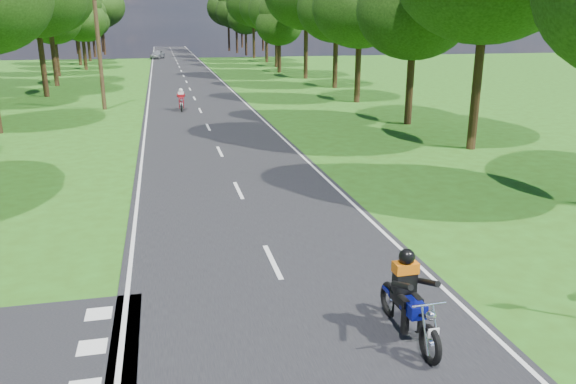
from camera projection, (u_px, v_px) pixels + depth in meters
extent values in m
plane|color=#2C5513|center=(291.00, 302.00, 11.48)|extent=(160.00, 160.00, 0.00)
cube|color=black|center=(184.00, 76.00, 58.14)|extent=(7.00, 140.00, 0.02)
cube|color=silver|center=(273.00, 261.00, 13.34)|extent=(0.12, 2.00, 0.01)
cube|color=silver|center=(238.00, 190.00, 18.94)|extent=(0.12, 2.00, 0.01)
cube|color=silver|center=(220.00, 151.00, 24.54)|extent=(0.12, 2.00, 0.01)
cube|color=silver|center=(208.00, 127.00, 30.14)|extent=(0.12, 2.00, 0.01)
cube|color=silver|center=(200.00, 110.00, 35.74)|extent=(0.12, 2.00, 0.01)
cube|color=silver|center=(194.00, 98.00, 41.34)|extent=(0.12, 2.00, 0.01)
cube|color=silver|center=(190.00, 89.00, 46.94)|extent=(0.12, 2.00, 0.01)
cube|color=silver|center=(186.00, 82.00, 52.53)|extent=(0.12, 2.00, 0.01)
cube|color=silver|center=(184.00, 76.00, 58.13)|extent=(0.12, 2.00, 0.01)
cube|color=silver|center=(181.00, 71.00, 63.73)|extent=(0.12, 2.00, 0.01)
cube|color=silver|center=(179.00, 67.00, 69.33)|extent=(0.12, 2.00, 0.01)
cube|color=silver|center=(178.00, 63.00, 74.93)|extent=(0.12, 2.00, 0.01)
cube|color=silver|center=(176.00, 60.00, 80.53)|extent=(0.12, 2.00, 0.01)
cube|color=silver|center=(175.00, 58.00, 86.13)|extent=(0.12, 2.00, 0.01)
cube|color=silver|center=(174.00, 56.00, 91.73)|extent=(0.12, 2.00, 0.01)
cube|color=silver|center=(173.00, 54.00, 97.33)|extent=(0.12, 2.00, 0.01)
cube|color=silver|center=(172.00, 52.00, 102.92)|extent=(0.12, 2.00, 0.01)
cube|color=silver|center=(171.00, 50.00, 108.52)|extent=(0.12, 2.00, 0.01)
cube|color=silver|center=(171.00, 49.00, 114.12)|extent=(0.12, 2.00, 0.01)
cube|color=silver|center=(170.00, 47.00, 119.72)|extent=(0.12, 2.00, 0.01)
cube|color=silver|center=(151.00, 76.00, 57.44)|extent=(0.10, 140.00, 0.01)
cube|color=silver|center=(215.00, 75.00, 58.82)|extent=(0.10, 140.00, 0.01)
cube|color=silver|center=(92.00, 347.00, 9.84)|extent=(0.50, 0.50, 0.01)
cube|color=silver|center=(99.00, 314.00, 10.96)|extent=(0.50, 0.50, 0.01)
cylinder|color=black|center=(43.00, 67.00, 41.81)|extent=(0.40, 0.40, 4.32)
cylinder|color=black|center=(54.00, 60.00, 48.70)|extent=(0.40, 0.40, 4.40)
cylinder|color=black|center=(57.00, 60.00, 57.63)|extent=(0.40, 0.40, 3.20)
ellipsoid|color=black|center=(53.00, 20.00, 56.48)|extent=(5.60, 5.60, 4.76)
ellipsoid|color=black|center=(51.00, 4.00, 56.02)|extent=(4.80, 4.80, 4.08)
cylinder|color=black|center=(85.00, 56.00, 64.90)|extent=(0.40, 0.40, 3.22)
ellipsoid|color=black|center=(81.00, 20.00, 63.74)|extent=(5.64, 5.64, 4.79)
ellipsoid|color=black|center=(80.00, 5.00, 63.28)|extent=(4.83, 4.83, 4.11)
cylinder|color=black|center=(79.00, 51.00, 71.76)|extent=(0.40, 0.40, 3.61)
ellipsoid|color=black|center=(75.00, 14.00, 70.46)|extent=(6.31, 6.31, 5.37)
ellipsoid|color=black|center=(74.00, 0.00, 69.95)|extent=(5.41, 5.41, 4.60)
cylinder|color=black|center=(89.00, 51.00, 79.28)|extent=(0.40, 0.40, 2.67)
ellipsoid|color=black|center=(87.00, 27.00, 78.32)|extent=(4.67, 4.67, 3.97)
ellipsoid|color=black|center=(86.00, 17.00, 77.94)|extent=(4.00, 4.00, 3.40)
ellipsoid|color=black|center=(85.00, 8.00, 77.56)|extent=(3.00, 3.00, 2.55)
cylinder|color=black|center=(94.00, 47.00, 87.71)|extent=(0.40, 0.40, 3.09)
ellipsoid|color=black|center=(92.00, 22.00, 86.60)|extent=(5.40, 5.40, 4.59)
ellipsoid|color=black|center=(91.00, 11.00, 86.16)|extent=(4.63, 4.63, 3.93)
ellipsoid|color=black|center=(90.00, 1.00, 85.72)|extent=(3.47, 3.47, 2.95)
cylinder|color=black|center=(104.00, 41.00, 93.79)|extent=(0.40, 0.40, 4.48)
ellipsoid|color=black|center=(101.00, 6.00, 92.17)|extent=(7.84, 7.84, 6.66)
cylinder|color=black|center=(102.00, 40.00, 102.00)|extent=(0.40, 0.40, 4.09)
ellipsoid|color=black|center=(100.00, 11.00, 100.52)|extent=(7.16, 7.16, 6.09)
ellipsoid|color=black|center=(98.00, 0.00, 99.94)|extent=(6.14, 6.14, 5.22)
cylinder|color=black|center=(475.00, 98.00, 24.51)|extent=(0.40, 0.40, 4.56)
cylinder|color=black|center=(409.00, 92.00, 30.69)|extent=(0.40, 0.40, 3.49)
ellipsoid|color=black|center=(415.00, 10.00, 29.43)|extent=(6.12, 6.12, 5.20)
cylinder|color=black|center=(358.00, 76.00, 38.99)|extent=(0.40, 0.40, 3.69)
ellipsoid|color=black|center=(360.00, 7.00, 37.65)|extent=(6.46, 6.46, 5.49)
cylinder|color=black|center=(335.00, 65.00, 47.45)|extent=(0.40, 0.40, 3.74)
ellipsoid|color=black|center=(337.00, 8.00, 46.11)|extent=(6.55, 6.55, 5.57)
cylinder|color=black|center=(306.00, 55.00, 54.98)|extent=(0.40, 0.40, 4.64)
cylinder|color=black|center=(279.00, 59.00, 61.71)|extent=(0.40, 0.40, 2.91)
ellipsoid|color=black|center=(279.00, 25.00, 60.66)|extent=(5.09, 5.09, 4.33)
ellipsoid|color=black|center=(279.00, 11.00, 60.24)|extent=(4.36, 4.36, 3.71)
cylinder|color=black|center=(277.00, 51.00, 68.80)|extent=(0.40, 0.40, 3.88)
ellipsoid|color=black|center=(276.00, 10.00, 67.40)|extent=(6.78, 6.78, 5.77)
cylinder|color=black|center=(267.00, 47.00, 76.73)|extent=(0.40, 0.40, 4.18)
ellipsoid|color=black|center=(266.00, 7.00, 75.22)|extent=(7.31, 7.31, 6.21)
cylinder|color=black|center=(254.00, 43.00, 84.96)|extent=(0.40, 0.40, 4.63)
ellipsoid|color=black|center=(253.00, 3.00, 83.29)|extent=(8.11, 8.11, 6.89)
cylinder|color=black|center=(246.00, 45.00, 91.92)|extent=(0.40, 0.40, 3.36)
ellipsoid|color=black|center=(246.00, 19.00, 90.71)|extent=(5.88, 5.88, 5.00)
ellipsoid|color=black|center=(245.00, 8.00, 90.23)|extent=(5.04, 5.04, 4.29)
cylinder|color=black|center=(237.00, 41.00, 98.44)|extent=(0.40, 0.40, 4.09)
ellipsoid|color=black|center=(236.00, 11.00, 96.97)|extent=(7.15, 7.15, 6.08)
cylinder|color=black|center=(229.00, 39.00, 105.53)|extent=(0.40, 0.40, 4.48)
ellipsoid|color=black|center=(228.00, 8.00, 103.92)|extent=(7.84, 7.84, 6.66)
cylinder|color=black|center=(98.00, 40.00, 110.65)|extent=(0.40, 0.40, 3.84)
ellipsoid|color=black|center=(95.00, 14.00, 109.26)|extent=(6.72, 6.72, 5.71)
ellipsoid|color=black|center=(94.00, 4.00, 108.71)|extent=(5.76, 5.76, 4.90)
cylinder|color=black|center=(242.00, 37.00, 118.52)|extent=(0.40, 0.40, 4.16)
ellipsoid|color=black|center=(241.00, 12.00, 117.02)|extent=(7.28, 7.28, 6.19)
ellipsoid|color=black|center=(241.00, 2.00, 116.42)|extent=(6.24, 6.24, 5.30)
cylinder|color=black|center=(77.00, 43.00, 96.28)|extent=(0.40, 0.40, 3.52)
ellipsoid|color=black|center=(74.00, 17.00, 95.01)|extent=(6.16, 6.16, 5.24)
ellipsoid|color=black|center=(73.00, 6.00, 94.51)|extent=(5.28, 5.28, 4.49)
cylinder|color=black|center=(263.00, 39.00, 105.82)|extent=(0.40, 0.40, 4.48)
ellipsoid|color=black|center=(263.00, 8.00, 104.21)|extent=(7.84, 7.84, 6.66)
cylinder|color=#382616|center=(99.00, 46.00, 35.19)|extent=(0.26, 0.26, 8.00)
imported|color=#AEB0B5|center=(157.00, 54.00, 84.26)|extent=(2.50, 3.96, 1.26)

